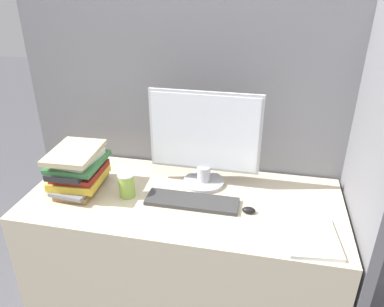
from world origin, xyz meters
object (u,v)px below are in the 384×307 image
at_px(monitor, 204,142).
at_px(book_stack, 78,170).
at_px(coffee_cup, 127,185).
at_px(keyboard, 192,201).
at_px(mouse, 249,210).

distance_m(monitor, book_stack, 0.65).
bearing_deg(coffee_cup, monitor, 29.45).
xyz_separation_m(keyboard, coffee_cup, (-0.33, -0.00, 0.05)).
bearing_deg(mouse, book_stack, 178.19).
xyz_separation_m(mouse, coffee_cup, (-0.60, 0.02, 0.05)).
relative_size(monitor, book_stack, 1.82).
relative_size(mouse, book_stack, 0.20).
xyz_separation_m(coffee_cup, book_stack, (-0.26, 0.01, 0.05)).
bearing_deg(keyboard, book_stack, 179.54).
bearing_deg(keyboard, coffee_cup, -179.44).
bearing_deg(monitor, book_stack, -162.63).
height_order(monitor, mouse, monitor).
distance_m(keyboard, mouse, 0.28).
bearing_deg(coffee_cup, keyboard, 0.56).
height_order(monitor, coffee_cup, monitor).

